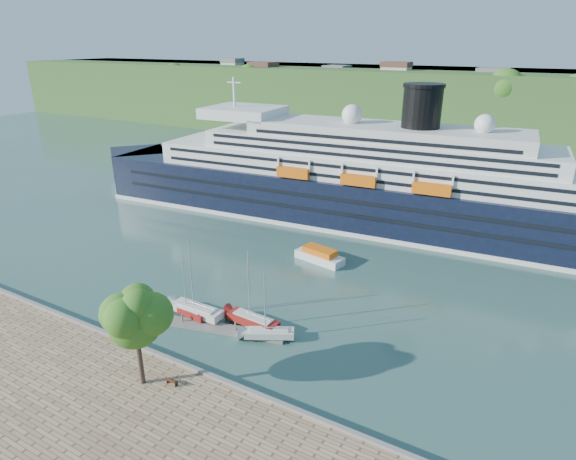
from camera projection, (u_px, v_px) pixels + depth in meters
The scene contains 12 objects.
ground at pixel (169, 365), 52.64m from camera, with size 400.00×400.00×0.00m, color #2B4E48.
far_hillside at pixel (459, 107), 165.37m from camera, with size 400.00×50.00×24.00m, color #2D4E1F.
quay_coping at pixel (166, 357), 52.06m from camera, with size 220.00×0.50×0.30m, color slate.
cruise_ship at pixel (350, 154), 90.53m from camera, with size 118.02×17.19×26.50m, color black, non-canonical shape.
park_bench at pixel (172, 381), 48.04m from camera, with size 1.33×0.55×0.86m, color #4A2715, non-canonical shape.
promenade_tree at pixel (136, 333), 46.29m from camera, with size 7.09×7.09×11.74m, color #34641A, non-canonical shape.
floating_pontoon at pixel (222, 329), 58.92m from camera, with size 15.99×1.95×0.36m, color gray, non-canonical shape.
sailboat_white_near at pixel (195, 282), 59.89m from camera, with size 7.86×2.18×10.15m, color silver, non-canonical shape.
sailboat_red at pixel (252, 293), 57.76m from camera, with size 7.53×2.09×9.73m, color maroon, non-canonical shape.
sailboat_white_far at pixel (269, 309), 55.66m from camera, with size 6.47×1.80×8.36m, color silver, non-canonical shape.
tender_launch at pixel (320, 255), 77.05m from camera, with size 8.25×2.82×2.28m, color orange, non-canonical shape.
sailboat_extra at pixel (187, 288), 60.44m from camera, with size 6.41×1.78×8.28m, color maroon, non-canonical shape.
Camera 1 is at (32.98, -31.31, 33.07)m, focal length 30.00 mm.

